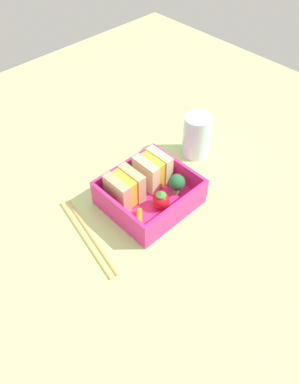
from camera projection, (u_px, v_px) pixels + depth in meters
The scene contains 10 objects.
ground_plane at pixel (150, 206), 68.12cm from camera, with size 120.00×120.00×2.00cm, color #B8D980.
bento_tray at pixel (150, 200), 66.94cm from camera, with size 15.07×13.76×1.20cm, color #E42A84.
bento_rim at pixel (150, 190), 64.99cm from camera, with size 15.07×13.76×4.13cm.
sandwich_left at pixel (125, 188), 64.18cm from camera, with size 5.13×5.38×5.69cm.
sandwich_center_left at pixel (152, 170), 67.31cm from camera, with size 5.13×5.38×5.69cm.
carrot_stick_far_left at pixel (139, 218), 62.66cm from camera, with size 1.09×1.09×3.59cm, color orange.
strawberry_far_left at pixel (162, 199), 64.07cm from camera, with size 3.01×3.01×3.61cm.
broccoli_floret at pixel (177, 183), 65.41cm from camera, with size 2.99×2.99×4.23cm.
chopstick_pair at pixel (87, 236), 61.88cm from camera, with size 5.19×18.30×0.70cm.
drinking_glass at pixel (197, 136), 73.42cm from camera, with size 5.48×5.48×8.77cm, color silver.
Camera 1 is at (-30.83, -32.18, 50.58)cm, focal length 35.00 mm.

